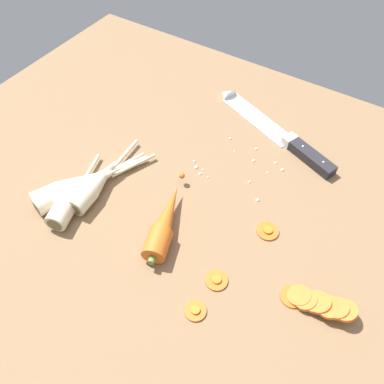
{
  "coord_description": "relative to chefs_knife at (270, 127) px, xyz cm",
  "views": [
    {
      "loc": [
        25.62,
        -42.35,
        60.77
      ],
      "look_at": [
        0.0,
        -2.0,
        1.5
      ],
      "focal_mm": 37.23,
      "sensor_mm": 36.0,
      "label": 1
    }
  ],
  "objects": [
    {
      "name": "chefs_knife",
      "position": [
        0.0,
        0.0,
        0.0
      ],
      "size": [
        33.57,
        15.71,
        4.18
      ],
      "color": "silver",
      "rests_on": "ground_plane"
    },
    {
      "name": "mince_crumbs",
      "position": [
        -0.83,
        -14.22,
        -0.31
      ],
      "size": [
        17.27,
        13.26,
        0.87
      ],
      "color": "beige",
      "rests_on": "ground_plane"
    },
    {
      "name": "carrot_slice_stack",
      "position": [
        24.02,
        -33.82,
        0.54
      ],
      "size": [
        11.73,
        5.1,
        3.43
      ],
      "color": "#D6601E",
      "rests_on": "ground_plane"
    },
    {
      "name": "parsnip_mid_left",
      "position": [
        -22.66,
        -39.73,
        1.33
      ],
      "size": [
        7.73,
        18.75,
        4.0
      ],
      "color": "beige",
      "rests_on": "ground_plane"
    },
    {
      "name": "parsnip_front",
      "position": [
        -24.48,
        -37.11,
        1.33
      ],
      "size": [
        12.21,
        22.46,
        4.0
      ],
      "color": "beige",
      "rests_on": "ground_plane"
    },
    {
      "name": "ground_plane",
      "position": [
        -4.47,
        -23.7,
        -2.65
      ],
      "size": [
        120.0,
        90.0,
        4.0
      ],
      "primitive_type": "cube",
      "color": "brown"
    },
    {
      "name": "parsnip_outer",
      "position": [
        -22.28,
        -35.24,
        1.33
      ],
      "size": [
        10.65,
        21.57,
        4.0
      ],
      "color": "beige",
      "rests_on": "ground_plane"
    },
    {
      "name": "carrot_slice_stray_mid",
      "position": [
        11.43,
        -25.12,
        -0.29
      ],
      "size": [
        4.02,
        4.02,
        0.7
      ],
      "color": "#D6601E",
      "rests_on": "ground_plane"
    },
    {
      "name": "parsnip_mid_right",
      "position": [
        -21.04,
        -34.17,
        1.33
      ],
      "size": [
        5.08,
        21.52,
        4.0
      ],
      "color": "beige",
      "rests_on": "ground_plane"
    },
    {
      "name": "carrot_slice_stray_far",
      "position": [
        8.31,
        -44.86,
        -0.29
      ],
      "size": [
        3.53,
        3.53,
        0.7
      ],
      "color": "#D6601E",
      "rests_on": "ground_plane"
    },
    {
      "name": "whole_carrot",
      "position": [
        -4.56,
        -34.59,
        1.45
      ],
      "size": [
        8.99,
        19.26,
        4.2
      ],
      "color": "#D6601E",
      "rests_on": "ground_plane"
    },
    {
      "name": "parsnip_back",
      "position": [
        -24.04,
        -37.25,
        1.33
      ],
      "size": [
        10.14,
        23.07,
        4.0
      ],
      "color": "beige",
      "rests_on": "ground_plane"
    },
    {
      "name": "carrot_slice_stray_near",
      "position": [
        8.49,
        -38.55,
        -0.29
      ],
      "size": [
        3.79,
        3.79,
        0.7
      ],
      "color": "#D6601E",
      "rests_on": "ground_plane"
    }
  ]
}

